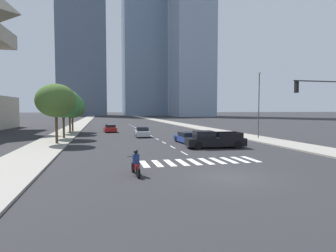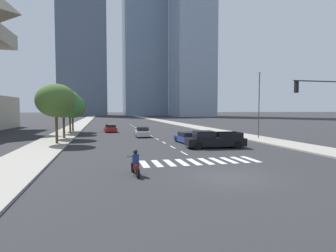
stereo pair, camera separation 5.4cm
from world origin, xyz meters
name	(u,v)px [view 1 (the left image)]	position (x,y,z in m)	size (l,w,h in m)	color
ground_plane	(230,177)	(0.00, 0.00, 0.00)	(800.00, 800.00, 0.00)	#28282B
sidewalk_east	(218,131)	(12.36, 30.00, 0.07)	(4.00, 260.00, 0.15)	gray
sidewalk_west	(64,134)	(-12.36, 30.00, 0.07)	(4.00, 260.00, 0.15)	gray
crosswalk_near	(200,161)	(0.00, 4.78, 0.00)	(8.55, 2.55, 0.01)	silver
lane_divider_center	(143,132)	(0.00, 32.78, 0.00)	(0.14, 50.00, 0.01)	silver
motorcycle_lead	(136,165)	(-5.03, 1.63, 0.58)	(0.70, 2.07, 1.49)	black
pickup_truck	(212,140)	(3.64, 11.31, 0.81)	(5.89, 2.45, 1.67)	black
sedan_silver_0	(142,132)	(-1.43, 24.24, 0.61)	(2.00, 4.43, 1.32)	#B7BABF
sedan_blue_1	(188,138)	(2.46, 15.61, 0.56)	(2.13, 4.85, 1.21)	navy
sedan_red_2	(110,128)	(-5.50, 33.73, 0.59)	(2.10, 4.48, 1.26)	maroon
traffic_signal_near	(325,102)	(9.85, 4.06, 4.36)	(4.72, 0.28, 6.14)	#333335
street_lamp_east	(259,100)	(12.66, 17.95, 4.95)	(0.50, 0.24, 8.38)	#3F3F42
street_tree_nearest	(56,101)	(-11.56, 17.56, 4.70)	(4.17, 4.17, 6.33)	#4C3823
street_tree_second	(63,103)	(-11.56, 23.42, 4.56)	(4.32, 4.32, 6.25)	#4C3823
street_tree_third	(70,105)	(-11.56, 30.57, 4.39)	(4.25, 4.25, 6.05)	#4C3823
street_tree_fourth	(72,107)	(-11.56, 34.58, 4.19)	(4.33, 4.33, 5.89)	#4C3823
office_tower_left_skyline	(82,34)	(-18.36, 175.64, 52.41)	(29.85, 21.47, 114.70)	slate
office_tower_center_skyline	(143,31)	(20.32, 169.51, 54.89)	(26.33, 28.39, 119.40)	slate
office_tower_right_skyline	(192,7)	(43.27, 139.08, 61.20)	(21.25, 24.61, 123.46)	#8C9EB2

